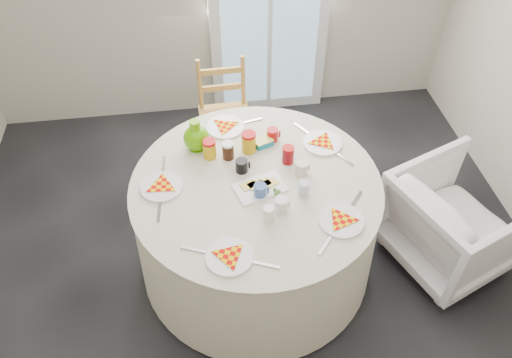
{
  "coord_description": "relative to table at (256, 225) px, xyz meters",
  "views": [
    {
      "loc": [
        -0.24,
        -1.84,
        2.86
      ],
      "look_at": [
        0.04,
        0.19,
        0.8
      ],
      "focal_mm": 35.0,
      "sensor_mm": 36.0,
      "label": 1
    }
  ],
  "objects": [
    {
      "name": "floor",
      "position": [
        -0.04,
        -0.19,
        -0.38
      ],
      "size": [
        4.0,
        4.0,
        0.0
      ],
      "primitive_type": "plane",
      "color": "black",
      "rests_on": "ground"
    },
    {
      "name": "table",
      "position": [
        0.0,
        0.0,
        0.0
      ],
      "size": [
        1.54,
        1.54,
        0.78
      ],
      "primitive_type": "cylinder",
      "color": "beige",
      "rests_on": "floor"
    },
    {
      "name": "wooden_chair",
      "position": [
        -0.09,
        1.06,
        0.09
      ],
      "size": [
        0.4,
        0.39,
        0.88
      ],
      "primitive_type": null,
      "rotation": [
        0.0,
        0.0,
        0.03
      ],
      "color": "gold",
      "rests_on": "floor"
    },
    {
      "name": "armchair",
      "position": [
        1.31,
        -0.12,
        0.02
      ],
      "size": [
        0.92,
        0.94,
        0.76
      ],
      "primitive_type": "imported",
      "rotation": [
        0.0,
        0.0,
        1.95
      ],
      "color": "white",
      "rests_on": "floor"
    },
    {
      "name": "place_settings",
      "position": [
        0.0,
        0.0,
        0.4
      ],
      "size": [
        1.39,
        1.39,
        0.03
      ],
      "primitive_type": null,
      "rotation": [
        0.0,
        0.0,
        0.03
      ],
      "color": "white",
      "rests_on": "table"
    },
    {
      "name": "jar_cluster",
      "position": [
        -0.03,
        0.21,
        0.45
      ],
      "size": [
        0.59,
        0.42,
        0.16
      ],
      "primitive_type": null,
      "rotation": [
        0.0,
        0.0,
        0.31
      ],
      "color": "#AC3D12",
      "rests_on": "table"
    },
    {
      "name": "butter_tub",
      "position": [
        0.09,
        0.33,
        0.41
      ],
      "size": [
        0.14,
        0.12,
        0.05
      ],
      "primitive_type": "cube",
      "rotation": [
        0.0,
        0.0,
        0.37
      ],
      "color": "#0F86A7",
      "rests_on": "table"
    },
    {
      "name": "green_pitcher",
      "position": [
        -0.33,
        0.36,
        0.49
      ],
      "size": [
        0.2,
        0.2,
        0.21
      ],
      "primitive_type": null,
      "rotation": [
        0.0,
        0.0,
        0.29
      ],
      "color": "#51A603",
      "rests_on": "table"
    },
    {
      "name": "cheese_platter",
      "position": [
        0.02,
        -0.05,
        0.4
      ],
      "size": [
        0.33,
        0.27,
        0.04
      ],
      "primitive_type": null,
      "rotation": [
        0.0,
        0.0,
        0.32
      ],
      "color": "silver",
      "rests_on": "table"
    },
    {
      "name": "mugs_glasses",
      "position": [
        0.11,
        -0.0,
        0.44
      ],
      "size": [
        0.65,
        0.65,
        0.1
      ],
      "primitive_type": null,
      "rotation": [
        0.0,
        0.0,
        -0.19
      ],
      "color": "#A2A2A2",
      "rests_on": "table"
    }
  ]
}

